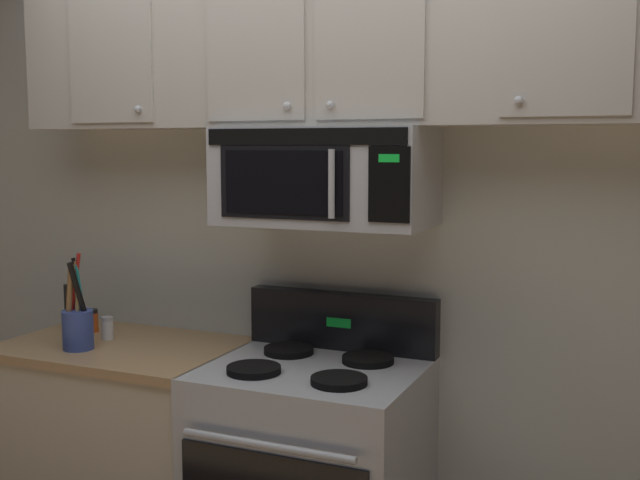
{
  "coord_description": "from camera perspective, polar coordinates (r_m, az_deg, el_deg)",
  "views": [
    {
      "loc": [
        1.1,
        -2.05,
        1.69
      ],
      "look_at": [
        0.0,
        0.49,
        1.35
      ],
      "focal_mm": 43.86,
      "sensor_mm": 36.0,
      "label": 1
    }
  ],
  "objects": [
    {
      "name": "utensil_crock_blue",
      "position": [
        3.18,
        -17.27,
        -5.84
      ],
      "size": [
        0.12,
        0.12,
        0.38
      ],
      "color": "#384C9E",
      "rests_on": "counter_segment"
    },
    {
      "name": "pepper_mill",
      "position": [
        3.53,
        -17.8,
        -4.67
      ],
      "size": [
        0.04,
        0.04,
        0.19
      ],
      "primitive_type": "cylinder",
      "color": "black",
      "rests_on": "counter_segment"
    },
    {
      "name": "spice_jar",
      "position": [
        3.46,
        -16.28,
        -5.67
      ],
      "size": [
        0.05,
        0.05,
        0.1
      ],
      "color": "#C64C19",
      "rests_on": "counter_segment"
    },
    {
      "name": "over_range_microwave",
      "position": [
        2.81,
        0.41,
        4.67
      ],
      "size": [
        0.76,
        0.43,
        0.35
      ],
      "color": "#B7BABF"
    },
    {
      "name": "upper_cabinets",
      "position": [
        2.86,
        0.67,
        13.73
      ],
      "size": [
        2.5,
        0.36,
        0.55
      ],
      "color": "#BCB7AD"
    },
    {
      "name": "back_wall",
      "position": [
        3.06,
        2.24,
        0.62
      ],
      "size": [
        5.2,
        0.1,
        2.7
      ],
      "primitive_type": "cube",
      "color": "silver",
      "rests_on": "ground_plane"
    },
    {
      "name": "counter_segment",
      "position": [
        3.38,
        -14.06,
        -14.71
      ],
      "size": [
        0.93,
        0.65,
        0.9
      ],
      "color": "beige",
      "rests_on": "ground_plane"
    },
    {
      "name": "salt_shaker",
      "position": [
        3.32,
        -15.26,
        -6.22
      ],
      "size": [
        0.05,
        0.05,
        0.09
      ],
      "color": "white",
      "rests_on": "counter_segment"
    }
  ]
}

